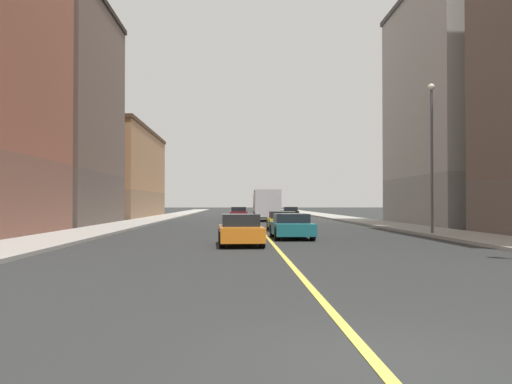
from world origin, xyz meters
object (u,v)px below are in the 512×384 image
building_right_midblock (30,112)px  street_lamp_left_near (432,144)px  car_white (265,212)px  building_right_distant (102,174)px  car_black (290,213)px  car_orange (240,230)px  building_left_mid (483,107)px  box_truck (266,204)px  car_yellow (282,221)px  car_teal (291,226)px  car_maroon (238,213)px

building_right_midblock → street_lamp_left_near: building_right_midblock is taller
car_white → building_right_distant: bearing=173.2°
car_black → car_orange: car_orange is taller
street_lamp_left_near → building_right_midblock: bearing=151.6°
car_white → building_right_midblock: bearing=-132.6°
street_lamp_left_near → car_white: size_ratio=1.86×
building_right_midblock → car_orange: (16.46, -21.15, -8.26)m
building_left_mid → box_truck: bearing=146.3°
car_yellow → car_teal: 8.20m
building_right_midblock → building_right_distant: size_ratio=0.69×
building_right_midblock → car_orange: building_right_midblock is taller
building_right_midblock → car_teal: (19.02, -16.74, -8.27)m
car_white → car_orange: (-3.08, -42.42, -0.02)m
building_right_distant → car_yellow: 37.74m
building_right_midblock → street_lamp_left_near: bearing=-28.4°
car_black → car_white: 3.14m
box_truck → building_right_midblock: bearing=-152.3°
car_black → car_teal: 37.09m
street_lamp_left_near → car_teal: (-7.87, -2.21, -4.38)m
street_lamp_left_near → box_truck: street_lamp_left_near is taller
car_teal → box_truck: (0.15, 26.82, 1.01)m
car_maroon → car_black: bearing=16.7°
car_maroon → car_orange: 39.54m
car_black → car_orange: 41.78m
car_yellow → box_truck: size_ratio=0.55×
building_left_mid → car_teal: (-16.73, -15.77, -8.70)m
car_maroon → box_truck: box_truck is taller
car_orange → box_truck: size_ratio=0.55×
car_white → car_yellow: bearing=-90.6°
building_right_midblock → box_truck: building_right_midblock is taller
car_black → car_white: bearing=160.1°
building_right_distant → car_yellow: size_ratio=6.32×
car_teal → car_maroon: bearing=94.2°
car_black → box_truck: 10.69m
car_yellow → building_left_mid: bearing=24.6°
building_left_mid → box_truck: 21.35m
car_maroon → car_yellow: car_maroon is taller
building_left_mid → street_lamp_left_near: bearing=-123.2°
box_truck → car_teal: bearing=-90.3°
car_white → box_truck: bearing=-91.9°
car_yellow → car_maroon: bearing=95.9°
car_maroon → box_truck: 8.79m
building_right_distant → box_truck: (19.18, -13.51, -3.67)m
car_white → building_left_mid: bearing=-53.9°
building_left_mid → building_right_distant: building_left_mid is taller
car_maroon → car_yellow: size_ratio=1.01×
building_right_midblock → street_lamp_left_near: (26.89, -14.52, -3.90)m
car_maroon → car_white: size_ratio=0.95×
building_right_distant → street_lamp_left_near: size_ratio=3.18×
car_black → building_left_mid: bearing=-57.9°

